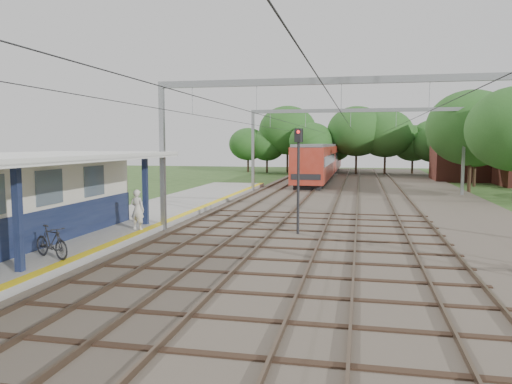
% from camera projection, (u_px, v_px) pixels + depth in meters
% --- Properties ---
extents(ballast_bed, '(18.00, 90.00, 0.10)m').
position_uv_depth(ballast_bed, '(359.00, 200.00, 36.38)').
color(ballast_bed, '#473D33').
rests_on(ballast_bed, ground).
extents(platform, '(5.00, 52.00, 0.35)m').
position_uv_depth(platform, '(105.00, 230.00, 23.13)').
color(platform, gray).
rests_on(platform, ground).
extents(yellow_stripe, '(0.45, 52.00, 0.01)m').
position_uv_depth(yellow_stripe, '(150.00, 228.00, 22.65)').
color(yellow_stripe, yellow).
rests_on(yellow_stripe, platform).
extents(rail_tracks, '(11.80, 88.00, 0.15)m').
position_uv_depth(rail_tracks, '(324.00, 198.00, 36.88)').
color(rail_tracks, brown).
rests_on(rail_tracks, ballast_bed).
extents(catenary_system, '(17.22, 88.00, 7.00)m').
position_uv_depth(catenary_system, '(350.00, 122.00, 31.37)').
color(catenary_system, gray).
rests_on(catenary_system, ground).
extents(tree_band, '(31.72, 30.88, 8.82)m').
position_uv_depth(tree_band, '(359.00, 137.00, 62.35)').
color(tree_band, '#382619').
rests_on(tree_band, ground).
extents(house_far, '(8.00, 6.12, 8.66)m').
position_uv_depth(house_far, '(471.00, 152.00, 55.04)').
color(house_far, brown).
rests_on(house_far, ground).
extents(person, '(0.72, 0.53, 1.80)m').
position_uv_depth(person, '(137.00, 210.00, 22.12)').
color(person, beige).
rests_on(person, platform).
extents(bicycle, '(1.89, 1.24, 1.11)m').
position_uv_depth(bicycle, '(51.00, 242.00, 16.62)').
color(bicycle, black).
rests_on(bicycle, platform).
extents(train, '(3.04, 37.84, 3.98)m').
position_uv_depth(train, '(323.00, 159.00, 60.98)').
color(train, black).
rests_on(train, ballast_bed).
extents(signal_post, '(0.39, 0.34, 4.84)m').
position_uv_depth(signal_post, '(298.00, 166.00, 22.22)').
color(signal_post, black).
rests_on(signal_post, ground).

